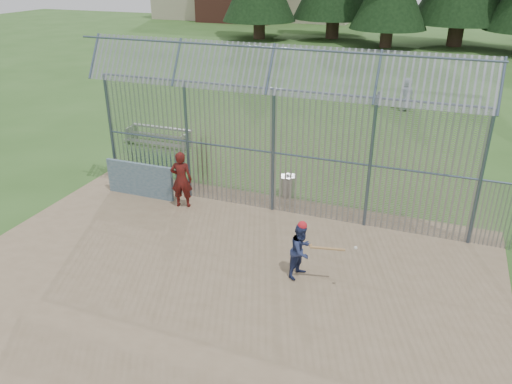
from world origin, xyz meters
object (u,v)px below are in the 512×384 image
at_px(batter, 301,250).
at_px(dugout_wall, 140,180).
at_px(trash_can, 288,186).
at_px(onlooker, 181,179).
at_px(bleacher, 158,136).

bearing_deg(batter, dugout_wall, 86.40).
distance_m(batter, trash_can, 4.86).
distance_m(onlooker, trash_can, 3.67).
bearing_deg(dugout_wall, batter, -22.52).
xyz_separation_m(dugout_wall, bleacher, (-2.17, 4.81, -0.21)).
bearing_deg(dugout_wall, bleacher, 114.24).
bearing_deg(onlooker, batter, 137.09).
distance_m(batter, bleacher, 11.48).
height_order(dugout_wall, bleacher, dugout_wall).
relative_size(onlooker, trash_can, 2.33).
bearing_deg(onlooker, dugout_wall, -21.87).
height_order(dugout_wall, trash_can, dugout_wall).
height_order(batter, bleacher, batter).
bearing_deg(batter, bleacher, 68.04).
distance_m(dugout_wall, batter, 7.05).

